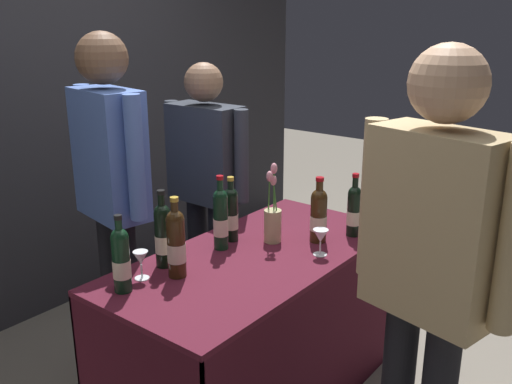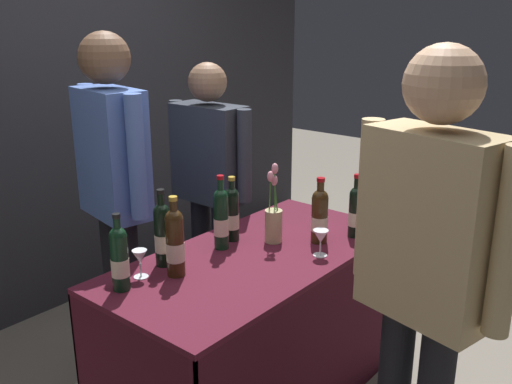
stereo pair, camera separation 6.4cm
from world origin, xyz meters
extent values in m
cube|color=#2D2D33|center=(0.00, 1.69, 1.21)|extent=(5.05, 0.12, 2.41)
cube|color=#4C1423|center=(0.00, 0.00, 0.78)|extent=(1.51, 0.73, 0.02)
cube|color=#3E101D|center=(0.00, -0.36, 0.39)|extent=(1.51, 0.01, 0.77)
cube|color=#3E101D|center=(0.00, 0.36, 0.39)|extent=(1.51, 0.01, 0.77)
cube|color=#3E101D|center=(0.75, 0.00, 0.39)|extent=(0.01, 0.73, 0.77)
cylinder|color=black|center=(0.48, -0.24, 0.91)|extent=(0.07, 0.07, 0.22)
sphere|color=black|center=(0.48, -0.24, 1.02)|extent=(0.07, 0.07, 0.07)
cylinder|color=black|center=(0.48, -0.24, 1.06)|extent=(0.03, 0.03, 0.08)
cylinder|color=maroon|center=(0.48, -0.24, 1.11)|extent=(0.03, 0.03, 0.02)
cylinder|color=beige|center=(0.48, -0.24, 0.89)|extent=(0.07, 0.07, 0.07)
cylinder|color=black|center=(-0.05, 0.17, 0.93)|extent=(0.07, 0.07, 0.26)
sphere|color=black|center=(-0.05, 0.17, 1.06)|extent=(0.07, 0.07, 0.07)
cylinder|color=black|center=(-0.05, 0.17, 1.10)|extent=(0.03, 0.03, 0.08)
cylinder|color=maroon|center=(-0.05, 0.17, 1.15)|extent=(0.03, 0.03, 0.02)
cylinder|color=beige|center=(-0.05, 0.17, 0.91)|extent=(0.07, 0.07, 0.08)
cylinder|color=black|center=(-0.35, 0.24, 0.92)|extent=(0.07, 0.07, 0.25)
sphere|color=black|center=(-0.35, 0.24, 1.05)|extent=(0.07, 0.07, 0.07)
cylinder|color=black|center=(-0.35, 0.24, 1.09)|extent=(0.03, 0.03, 0.08)
cylinder|color=black|center=(-0.35, 0.24, 1.14)|extent=(0.03, 0.03, 0.02)
cylinder|color=beige|center=(-0.35, 0.24, 0.90)|extent=(0.07, 0.07, 0.08)
cylinder|color=#38230F|center=(-0.39, 0.12, 0.92)|extent=(0.08, 0.08, 0.26)
sphere|color=#38230F|center=(-0.39, 0.12, 1.05)|extent=(0.08, 0.08, 0.08)
cylinder|color=#38230F|center=(-0.39, 0.12, 1.09)|extent=(0.03, 0.03, 0.08)
cylinder|color=#B7932D|center=(-0.39, 0.12, 1.14)|extent=(0.04, 0.04, 0.02)
cylinder|color=beige|center=(-0.39, 0.12, 0.90)|extent=(0.08, 0.08, 0.08)
cylinder|color=black|center=(-0.61, 0.19, 0.91)|extent=(0.07, 0.07, 0.23)
sphere|color=black|center=(-0.61, 0.19, 1.03)|extent=(0.07, 0.07, 0.07)
cylinder|color=black|center=(-0.61, 0.19, 1.06)|extent=(0.03, 0.03, 0.07)
cylinder|color=black|center=(-0.61, 0.19, 1.11)|extent=(0.03, 0.03, 0.02)
cylinder|color=beige|center=(-0.61, 0.19, 0.89)|extent=(0.07, 0.07, 0.07)
cylinder|color=#38230F|center=(0.31, -0.14, 0.91)|extent=(0.08, 0.08, 0.23)
sphere|color=#38230F|center=(0.31, -0.14, 1.02)|extent=(0.08, 0.08, 0.08)
cylinder|color=#38230F|center=(0.31, -0.14, 1.06)|extent=(0.03, 0.03, 0.08)
cylinder|color=maroon|center=(0.31, -0.14, 1.11)|extent=(0.04, 0.04, 0.02)
cylinder|color=beige|center=(0.31, -0.14, 0.89)|extent=(0.08, 0.08, 0.07)
cylinder|color=black|center=(0.06, 0.20, 0.91)|extent=(0.07, 0.07, 0.23)
sphere|color=black|center=(0.06, 0.20, 1.03)|extent=(0.07, 0.07, 0.07)
cylinder|color=black|center=(0.06, 0.20, 1.07)|extent=(0.03, 0.03, 0.07)
cylinder|color=#B7932D|center=(0.06, 0.20, 1.11)|extent=(0.03, 0.03, 0.02)
cylinder|color=beige|center=(0.06, 0.20, 0.89)|extent=(0.07, 0.07, 0.07)
cylinder|color=silver|center=(0.17, -0.24, 0.80)|extent=(0.06, 0.06, 0.00)
cylinder|color=silver|center=(0.17, -0.24, 0.83)|extent=(0.01, 0.01, 0.06)
cone|color=silver|center=(0.17, -0.24, 0.89)|extent=(0.07, 0.07, 0.06)
cylinder|color=silver|center=(-0.49, 0.22, 0.80)|extent=(0.06, 0.06, 0.00)
cylinder|color=silver|center=(-0.49, 0.22, 0.83)|extent=(0.01, 0.01, 0.06)
cone|color=silver|center=(-0.49, 0.22, 0.89)|extent=(0.06, 0.06, 0.06)
cylinder|color=tan|center=(0.17, 0.03, 0.88)|extent=(0.08, 0.08, 0.16)
cylinder|color=#38722D|center=(0.16, 0.05, 1.00)|extent=(0.04, 0.04, 0.25)
ellipsoid|color=pink|center=(0.15, 0.03, 1.13)|extent=(0.03, 0.03, 0.05)
cylinder|color=#38722D|center=(0.18, 0.03, 1.02)|extent=(0.02, 0.01, 0.29)
ellipsoid|color=pink|center=(0.17, 0.03, 1.16)|extent=(0.03, 0.03, 0.05)
cylinder|color=#38722D|center=(0.18, 0.02, 0.99)|extent=(0.01, 0.04, 0.23)
ellipsoid|color=pink|center=(0.18, 0.04, 1.10)|extent=(0.03, 0.03, 0.05)
cylinder|color=black|center=(-0.22, 0.80, 0.45)|extent=(0.12, 0.12, 0.89)
cylinder|color=black|center=(-0.25, 0.64, 0.45)|extent=(0.12, 0.12, 0.89)
cube|color=#4C6BB7|center=(-0.23, 0.72, 1.21)|extent=(0.28, 0.44, 0.63)
sphere|color=brown|center=(-0.23, 0.72, 1.66)|extent=(0.25, 0.25, 0.25)
cylinder|color=#4C6BB7|center=(-0.19, 0.97, 1.23)|extent=(0.08, 0.08, 0.58)
cylinder|color=#4C6BB7|center=(-0.28, 0.48, 1.23)|extent=(0.08, 0.08, 0.58)
cylinder|color=black|center=(0.44, 0.81, 0.40)|extent=(0.12, 0.12, 0.80)
cylinder|color=black|center=(0.44, 0.63, 0.40)|extent=(0.12, 0.12, 0.80)
cube|color=#2D333D|center=(0.44, 0.72, 1.09)|extent=(0.21, 0.45, 0.57)
sphere|color=#8C664C|center=(0.44, 0.72, 1.50)|extent=(0.22, 0.22, 0.22)
cylinder|color=#2D333D|center=(0.44, 0.99, 1.11)|extent=(0.08, 0.08, 0.52)
cylinder|color=#2D333D|center=(0.44, 0.45, 1.11)|extent=(0.08, 0.08, 0.52)
cube|color=tan|center=(-0.18, -0.88, 1.20)|extent=(0.30, 0.46, 0.63)
sphere|color=tan|center=(-0.18, -0.88, 1.65)|extent=(0.24, 0.24, 0.24)
cylinder|color=tan|center=(-0.24, -1.13, 1.22)|extent=(0.08, 0.08, 0.58)
cylinder|color=tan|center=(-0.13, -0.62, 1.22)|extent=(0.08, 0.08, 0.58)
camera|label=1|loc=(-1.87, -1.47, 1.84)|focal=39.22mm
camera|label=2|loc=(-1.83, -1.52, 1.84)|focal=39.22mm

